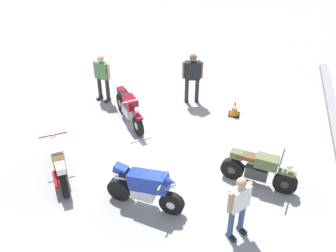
{
  "coord_description": "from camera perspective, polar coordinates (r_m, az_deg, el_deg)",
  "views": [
    {
      "loc": [
        8.21,
        1.86,
        7.06
      ],
      "look_at": [
        -0.59,
        -0.21,
        0.75
      ],
      "focal_mm": 42.26,
      "sensor_mm": 36.0,
      "label": 1
    }
  ],
  "objects": [
    {
      "name": "motorcycle_cream_vintage",
      "position": [
        10.53,
        -15.46,
        -5.22
      ],
      "size": [
        1.7,
        1.23,
        1.07
      ],
      "rotation": [
        0.0,
        0.0,
        3.74
      ],
      "color": "black",
      "rests_on": "ground"
    },
    {
      "name": "motorcycle_blue_sportbike",
      "position": [
        9.37,
        -3.29,
        -8.76
      ],
      "size": [
        0.7,
        1.96,
        1.14
      ],
      "rotation": [
        0.0,
        0.0,
        1.43
      ],
      "color": "black",
      "rests_on": "ground"
    },
    {
      "name": "person_in_white_shirt",
      "position": [
        8.64,
        10.16,
        -10.97
      ],
      "size": [
        0.56,
        0.52,
        1.64
      ],
      "rotation": [
        0.0,
        0.0,
        0.86
      ],
      "color": "#384772",
      "rests_on": "ground"
    },
    {
      "name": "ground_plane",
      "position": [
        10.99,
        0.38,
        -5.06
      ],
      "size": [
        40.0,
        40.0,
        0.0
      ],
      "primitive_type": "plane",
      "color": "gray"
    },
    {
      "name": "motorcycle_maroon_cruiser",
      "position": [
        12.3,
        -5.64,
        2.6
      ],
      "size": [
        1.7,
        1.41,
        1.09
      ],
      "rotation": [
        0.0,
        0.0,
        0.68
      ],
      "color": "black",
      "rests_on": "ground"
    },
    {
      "name": "person_in_black_shirt",
      "position": [
        13.08,
        3.55,
        7.35
      ],
      "size": [
        0.41,
        0.67,
        1.77
      ],
      "rotation": [
        0.0,
        0.0,
        3.4
      ],
      "color": "#262628",
      "rests_on": "ground"
    },
    {
      "name": "motorcycle_olive_vintage",
      "position": [
        10.22,
        12.94,
        -6.17
      ],
      "size": [
        0.79,
        1.95,
        1.07
      ],
      "rotation": [
        0.0,
        0.0,
        1.39
      ],
      "color": "black",
      "rests_on": "ground"
    },
    {
      "name": "traffic_cone",
      "position": [
        12.9,
        9.6,
        2.57
      ],
      "size": [
        0.36,
        0.36,
        0.53
      ],
      "color": "black",
      "rests_on": "ground"
    },
    {
      "name": "person_in_green_shirt",
      "position": [
        13.42,
        -9.46,
        7.29
      ],
      "size": [
        0.4,
        0.65,
        1.66
      ],
      "rotation": [
        0.0,
        0.0,
        6.04
      ],
      "color": "#262628",
      "rests_on": "ground"
    }
  ]
}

